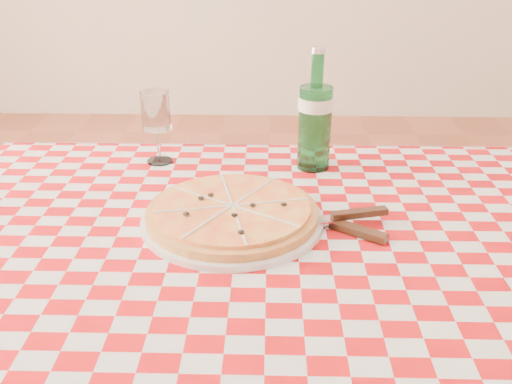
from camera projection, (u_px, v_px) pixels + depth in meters
dining_table at (266, 286)px, 1.02m from camera, size 1.20×0.80×0.75m
tablecloth at (267, 241)px, 0.98m from camera, size 1.30×0.90×0.01m
pizza_plate at (232, 212)px, 1.02m from camera, size 0.39×0.39×0.04m
water_bottle at (315, 110)px, 1.20m from camera, size 0.09×0.09×0.26m
wine_glass at (157, 128)px, 1.25m from camera, size 0.07×0.07×0.16m
cutlery at (332, 219)px, 1.01m from camera, size 0.28×0.24×0.03m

